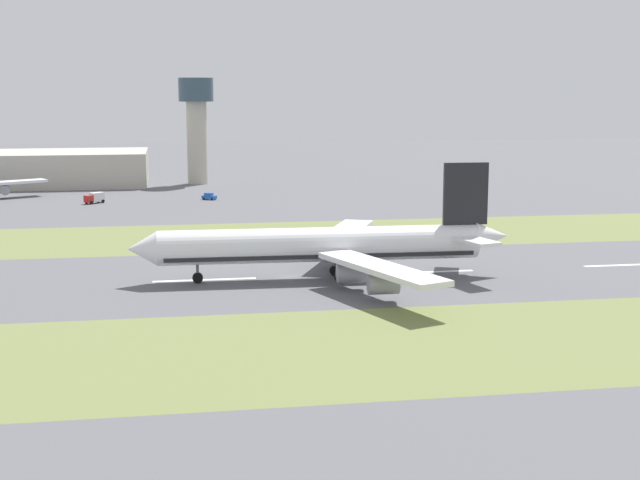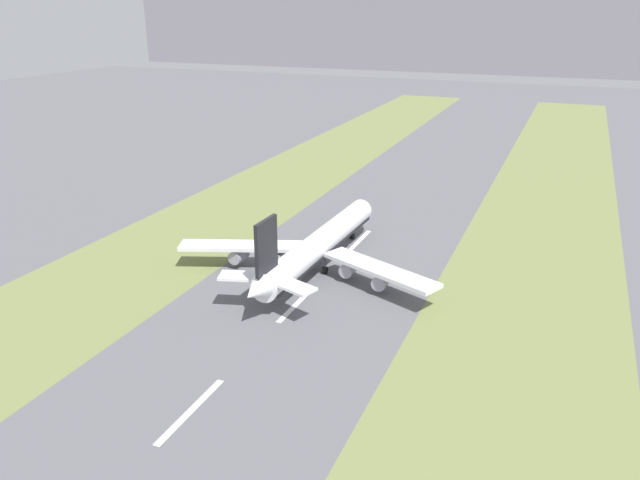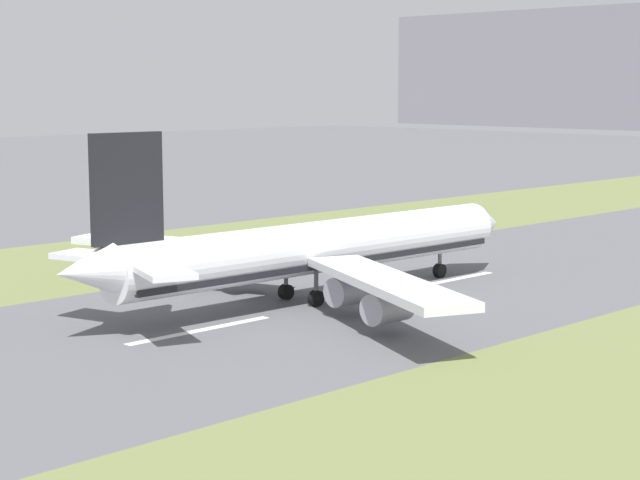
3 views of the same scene
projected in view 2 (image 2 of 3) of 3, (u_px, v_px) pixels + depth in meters
The scene contains 8 objects.
ground_plane at pixel (339, 261), 153.25m from camera, with size 800.00×800.00×0.00m, color #56565B.
grass_median_west at pixel (184, 237), 169.25m from camera, with size 40.00×600.00×0.01m, color olive.
grass_median_east at pixel (530, 291), 137.26m from camera, with size 40.00×600.00×0.01m, color olive.
centreline_dash_near at pixel (191, 411), 96.91m from camera, with size 1.20×18.00×0.01m, color silver.
centreline_dash_mid at pixel (297, 304), 131.52m from camera, with size 1.20×18.00×0.01m, color silver.
centreline_dash_far at pixel (359, 241), 166.13m from camera, with size 1.20×18.00×0.01m, color silver.
airplane_main_jet at pixel (317, 247), 146.10m from camera, with size 64.11×67.13×20.20m.
mountain_ridge at pixel (533, 31), 590.63m from camera, with size 800.00×120.00×70.96m, color gray.
Camera 2 is at (49.48, -132.64, 59.11)m, focal length 35.00 mm.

